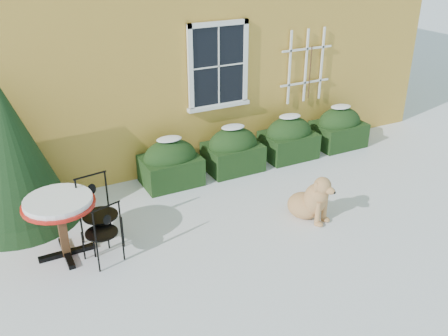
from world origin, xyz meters
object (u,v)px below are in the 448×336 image
patio_chair_near (103,232)px  patio_chair_far (99,212)px  bistro_table (59,208)px  dog (311,201)px  evergreen_shrub (12,165)px

patio_chair_near → patio_chair_far: patio_chair_far is taller
bistro_table → patio_chair_near: 0.69m
patio_chair_near → dog: (3.27, -0.40, -0.15)m
patio_chair_near → patio_chair_far: bearing=-114.9°
bistro_table → patio_chair_near: (0.47, -0.40, -0.30)m
bistro_table → patio_chair_far: 0.60m
patio_chair_near → patio_chair_far: (0.07, 0.46, 0.06)m
patio_chair_far → bistro_table: bearing=178.4°
evergreen_shrub → patio_chair_far: (0.98, -1.33, -0.41)m
patio_chair_far → dog: size_ratio=1.17×
patio_chair_far → evergreen_shrub: bearing=118.1°
bistro_table → patio_chair_far: size_ratio=0.93×
evergreen_shrub → dog: 4.76m
evergreen_shrub → patio_chair_near: size_ratio=2.44×
dog → bistro_table: bearing=149.0°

